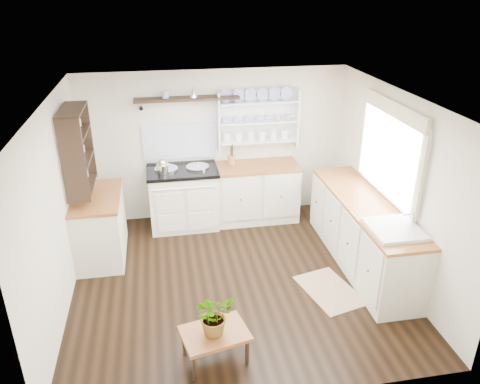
{
  "coord_description": "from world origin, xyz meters",
  "views": [
    {
      "loc": [
        -0.82,
        -4.87,
        3.48
      ],
      "look_at": [
        0.1,
        0.25,
        1.1
      ],
      "focal_mm": 35.0,
      "sensor_mm": 36.0,
      "label": 1
    }
  ],
  "objects": [
    {
      "name": "center_table",
      "position": [
        -0.43,
        -1.31,
        0.3
      ],
      "size": [
        0.72,
        0.58,
        0.35
      ],
      "rotation": [
        0.0,
        0.0,
        0.21
      ],
      "color": "brown",
      "rests_on": "floor"
    },
    {
      "name": "ceiling",
      "position": [
        0.0,
        0.0,
        2.3
      ],
      "size": [
        4.0,
        3.8,
        0.01
      ],
      "primitive_type": "cube",
      "color": "white",
      "rests_on": "wall_back"
    },
    {
      "name": "left_cabinets",
      "position": [
        -1.7,
        0.9,
        0.46
      ],
      "size": [
        0.62,
        1.13,
        0.9
      ],
      "color": "#EEE8CD",
      "rests_on": "floor"
    },
    {
      "name": "wall_right",
      "position": [
        2.0,
        0.0,
        1.15
      ],
      "size": [
        0.02,
        3.8,
        2.3
      ],
      "primitive_type": "cube",
      "color": "beige",
      "rests_on": "ground"
    },
    {
      "name": "wall_left",
      "position": [
        -2.0,
        0.0,
        1.15
      ],
      "size": [
        0.02,
        3.8,
        2.3
      ],
      "primitive_type": "cube",
      "color": "beige",
      "rests_on": "ground"
    },
    {
      "name": "back_cabinets",
      "position": [
        0.6,
        1.6,
        0.46
      ],
      "size": [
        1.27,
        0.63,
        0.9
      ],
      "color": "#EEE8CD",
      "rests_on": "floor"
    },
    {
      "name": "utensil_crock",
      "position": [
        0.22,
        1.68,
        0.98
      ],
      "size": [
        0.11,
        0.11,
        0.13
      ],
      "primitive_type": "cylinder",
      "color": "#A7633D",
      "rests_on": "back_cabinets"
    },
    {
      "name": "plate_rack",
      "position": [
        0.65,
        1.86,
        1.56
      ],
      "size": [
        1.2,
        0.22,
        0.9
      ],
      "color": "white",
      "rests_on": "wall_back"
    },
    {
      "name": "potted_plant",
      "position": [
        -0.43,
        -1.31,
        0.56
      ],
      "size": [
        0.49,
        0.47,
        0.42
      ],
      "primitive_type": "imported",
      "rotation": [
        0.0,
        0.0,
        0.5
      ],
      "color": "#3F7233",
      "rests_on": "center_table"
    },
    {
      "name": "aga_cooker",
      "position": [
        -0.53,
        1.57,
        0.47
      ],
      "size": [
        1.04,
        0.72,
        0.96
      ],
      "color": "white",
      "rests_on": "floor"
    },
    {
      "name": "wall_back",
      "position": [
        0.0,
        1.9,
        1.15
      ],
      "size": [
        4.0,
        0.02,
        2.3
      ],
      "primitive_type": "cube",
      "color": "beige",
      "rests_on": "ground"
    },
    {
      "name": "window",
      "position": [
        1.95,
        0.15,
        1.56
      ],
      "size": [
        0.08,
        1.55,
        1.22
      ],
      "color": "white",
      "rests_on": "wall_right"
    },
    {
      "name": "right_cabinets",
      "position": [
        1.7,
        0.1,
        0.46
      ],
      "size": [
        0.62,
        2.43,
        0.9
      ],
      "color": "#EEE8CD",
      "rests_on": "floor"
    },
    {
      "name": "floor_rug",
      "position": [
        1.09,
        -0.44,
        0.01
      ],
      "size": [
        0.74,
        0.96,
        0.02
      ],
      "primitive_type": "cube",
      "rotation": [
        0.0,
        0.0,
        0.25
      ],
      "color": "#80634A",
      "rests_on": "floor"
    },
    {
      "name": "left_shelving",
      "position": [
        -1.84,
        0.9,
        1.55
      ],
      "size": [
        0.28,
        0.8,
        1.05
      ],
      "primitive_type": "cube",
      "color": "black",
      "rests_on": "wall_left"
    },
    {
      "name": "floor",
      "position": [
        0.0,
        0.0,
        0.0
      ],
      "size": [
        4.0,
        3.8,
        0.01
      ],
      "primitive_type": "cube",
      "color": "black",
      "rests_on": "ground"
    },
    {
      "name": "high_shelf",
      "position": [
        -0.4,
        1.78,
        1.91
      ],
      "size": [
        1.5,
        0.29,
        0.16
      ],
      "color": "black",
      "rests_on": "wall_back"
    },
    {
      "name": "kettle",
      "position": [
        -0.81,
        1.45,
        1.04
      ],
      "size": [
        0.17,
        0.17,
        0.21
      ],
      "primitive_type": null,
      "color": "silver",
      "rests_on": "aga_cooker"
    },
    {
      "name": "belfast_sink",
      "position": [
        1.7,
        -0.65,
        0.8
      ],
      "size": [
        0.55,
        0.6,
        0.45
      ],
      "color": "white",
      "rests_on": "right_cabinets"
    }
  ]
}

